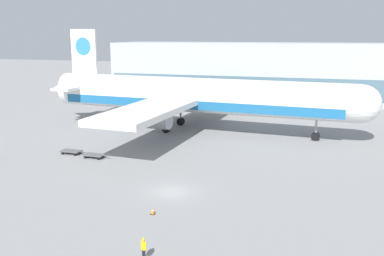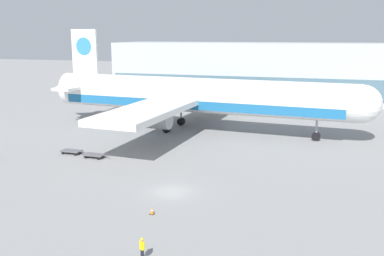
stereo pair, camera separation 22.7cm
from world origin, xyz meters
The scene contains 7 objects.
ground_plane centered at (0.00, 0.00, 0.00)m, with size 400.00×400.00×0.00m, color gray.
terminal_building centered at (7.00, 70.38, 6.99)m, with size 90.00×18.20×14.00m.
airplane_main centered at (-6.46, 28.91, 5.84)m, with size 58.08×48.46×17.00m.
baggage_dolly_lead centered at (-18.07, 9.81, 0.39)m, with size 3.73×1.62×0.48m.
baggage_dolly_second centered at (-14.09, 8.96, 0.39)m, with size 3.73×1.62×0.48m.
ground_crew_near centered at (2.52, -13.65, 1.04)m, with size 0.50×0.38×1.77m.
traffic_cone_near centered at (0.14, -5.87, 0.33)m, with size 0.40×0.40×0.67m.
Camera 1 is at (13.92, -39.82, 16.08)m, focal length 40.00 mm.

